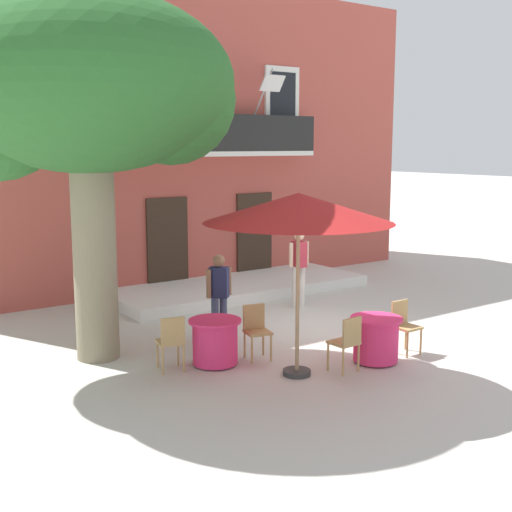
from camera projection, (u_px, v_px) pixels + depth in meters
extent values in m
plane|color=beige|center=(313.00, 333.00, 12.82)|extent=(120.00, 120.00, 0.00)
cube|color=#B24C42|center=(172.00, 138.00, 18.31)|extent=(13.00, 4.00, 7.50)
cube|color=#332319|center=(167.00, 245.00, 16.36)|extent=(1.10, 0.08, 2.30)
cube|color=#332319|center=(254.00, 236.00, 17.85)|extent=(1.10, 0.08, 2.30)
cube|color=silver|center=(129.00, 96.00, 15.26)|extent=(1.10, 0.08, 1.90)
cube|color=black|center=(130.00, 96.00, 15.24)|extent=(0.84, 0.04, 1.60)
cube|color=silver|center=(211.00, 100.00, 16.53)|extent=(1.10, 0.08, 1.90)
cube|color=black|center=(212.00, 100.00, 16.50)|extent=(0.84, 0.04, 1.60)
cube|color=silver|center=(282.00, 103.00, 17.79)|extent=(1.10, 0.08, 1.90)
cube|color=black|center=(283.00, 103.00, 17.76)|extent=(0.84, 0.04, 1.60)
cube|color=silver|center=(218.00, 154.00, 16.51)|extent=(5.60, 0.65, 0.12)
cube|color=black|center=(224.00, 133.00, 16.19)|extent=(5.60, 0.06, 0.90)
cylinder|color=#B2B2B7|center=(178.00, 93.00, 15.45)|extent=(0.04, 0.95, 1.33)
cube|color=#192D9E|center=(187.00, 78.00, 15.04)|extent=(0.60, 0.29, 0.38)
cylinder|color=#B2B2B7|center=(262.00, 97.00, 16.83)|extent=(0.04, 0.95, 1.33)
cube|color=white|center=(273.00, 83.00, 16.42)|extent=(0.60, 0.29, 0.38)
cylinder|color=slate|center=(132.00, 146.00, 15.18)|extent=(0.28, 0.28, 0.27)
ellipsoid|color=#4C8E38|center=(131.00, 132.00, 15.13)|extent=(0.36, 0.36, 0.35)
cylinder|color=#47423D|center=(190.00, 145.00, 16.06)|extent=(0.31, 0.31, 0.31)
ellipsoid|color=#4C8E38|center=(190.00, 128.00, 15.99)|extent=(0.41, 0.41, 0.47)
cylinder|color=slate|center=(243.00, 145.00, 16.94)|extent=(0.25, 0.25, 0.32)
ellipsoid|color=#2D7533|center=(243.00, 130.00, 16.88)|extent=(0.33, 0.33, 0.42)
cylinder|color=slate|center=(291.00, 146.00, 17.82)|extent=(0.26, 0.26, 0.25)
ellipsoid|color=#4C8E38|center=(291.00, 134.00, 17.77)|extent=(0.34, 0.34, 0.38)
cube|color=silver|center=(238.00, 287.00, 16.35)|extent=(6.40, 2.38, 0.25)
cylinder|color=#7F755B|center=(95.00, 264.00, 11.10)|extent=(0.71, 0.71, 3.22)
ellipsoid|color=#286028|center=(88.00, 82.00, 10.62)|extent=(4.81, 4.33, 2.89)
sphere|color=#286028|center=(170.00, 99.00, 10.96)|extent=(2.17, 2.17, 2.17)
cylinder|color=#E52D66|center=(215.00, 343.00, 10.93)|extent=(0.74, 0.74, 0.68)
cylinder|color=#E52D66|center=(215.00, 321.00, 10.87)|extent=(0.86, 0.86, 0.04)
cylinder|color=#2D2823|center=(215.00, 364.00, 10.99)|extent=(0.44, 0.44, 0.03)
cylinder|color=tan|center=(271.00, 348.00, 11.13)|extent=(0.04, 0.04, 0.45)
cylinder|color=tan|center=(252.00, 350.00, 11.01)|extent=(0.04, 0.04, 0.45)
cylinder|color=tan|center=(263.00, 343.00, 11.44)|extent=(0.04, 0.04, 0.45)
cylinder|color=tan|center=(245.00, 345.00, 11.32)|extent=(0.04, 0.04, 0.45)
cube|color=tan|center=(258.00, 332.00, 11.19)|extent=(0.48, 0.48, 0.04)
cube|color=tan|center=(254.00, 316.00, 11.31)|extent=(0.38, 0.13, 0.42)
cylinder|color=tan|center=(157.00, 355.00, 10.77)|extent=(0.04, 0.04, 0.45)
cylinder|color=tan|center=(178.00, 352.00, 10.90)|extent=(0.04, 0.04, 0.45)
cylinder|color=tan|center=(163.00, 361.00, 10.46)|extent=(0.04, 0.04, 0.45)
cylinder|color=tan|center=(184.00, 359.00, 10.58)|extent=(0.04, 0.04, 0.45)
cube|color=tan|center=(170.00, 342.00, 10.64)|extent=(0.48, 0.48, 0.04)
cube|color=tan|center=(173.00, 331.00, 10.43)|extent=(0.38, 0.13, 0.42)
cylinder|color=#E52D66|center=(376.00, 340.00, 11.07)|extent=(0.74, 0.74, 0.68)
cylinder|color=#E52D66|center=(377.00, 319.00, 11.01)|extent=(0.86, 0.86, 0.04)
cylinder|color=#2D2823|center=(375.00, 361.00, 11.12)|extent=(0.44, 0.44, 0.03)
cylinder|color=tan|center=(421.00, 342.00, 11.49)|extent=(0.04, 0.04, 0.45)
cylinder|color=tan|center=(407.00, 345.00, 11.29)|extent=(0.04, 0.04, 0.45)
cylinder|color=tan|center=(406.00, 337.00, 11.76)|extent=(0.04, 0.04, 0.45)
cylinder|color=tan|center=(392.00, 341.00, 11.56)|extent=(0.04, 0.04, 0.45)
cube|color=tan|center=(407.00, 327.00, 11.48)|extent=(0.40, 0.40, 0.04)
cube|color=tan|center=(400.00, 312.00, 11.59)|extent=(0.38, 0.04, 0.42)
cylinder|color=tan|center=(328.00, 357.00, 10.67)|extent=(0.04, 0.04, 0.45)
cylinder|color=tan|center=(343.00, 353.00, 10.88)|extent=(0.04, 0.04, 0.45)
cylinder|color=tan|center=(343.00, 362.00, 10.41)|extent=(0.04, 0.04, 0.45)
cylinder|color=tan|center=(358.00, 358.00, 10.61)|extent=(0.04, 0.04, 0.45)
cube|color=tan|center=(344.00, 343.00, 10.60)|extent=(0.41, 0.41, 0.04)
cube|color=tan|center=(352.00, 331.00, 10.42)|extent=(0.38, 0.05, 0.42)
cylinder|color=#997A56|center=(298.00, 295.00, 10.29)|extent=(0.06, 0.06, 2.55)
cylinder|color=#333333|center=(297.00, 372.00, 10.50)|extent=(0.44, 0.44, 0.08)
cone|color=#B21E1E|center=(298.00, 208.00, 10.07)|extent=(2.90, 2.90, 0.45)
cylinder|color=#47423D|center=(100.00, 308.00, 14.34)|extent=(0.28, 0.28, 0.24)
ellipsoid|color=#2D7533|center=(100.00, 296.00, 14.30)|extent=(0.37, 0.37, 0.29)
cylinder|color=silver|center=(295.00, 287.00, 14.76)|extent=(0.14, 0.14, 0.92)
cylinder|color=silver|center=(302.00, 286.00, 14.86)|extent=(0.14, 0.14, 0.92)
cube|color=#B72D3D|center=(299.00, 254.00, 14.69)|extent=(0.26, 0.37, 0.56)
sphere|color=beige|center=(299.00, 236.00, 14.62)|extent=(0.22, 0.22, 0.22)
cylinder|color=beige|center=(291.00, 255.00, 14.56)|extent=(0.09, 0.09, 0.52)
cylinder|color=beige|center=(307.00, 253.00, 14.81)|extent=(0.09, 0.09, 0.52)
cylinder|color=#384260|center=(215.00, 319.00, 12.28)|extent=(0.14, 0.14, 0.80)
cylinder|color=#384260|center=(223.00, 318.00, 12.39)|extent=(0.14, 0.14, 0.80)
cube|color=#1E2347|center=(219.00, 282.00, 12.22)|extent=(0.39, 0.40, 0.56)
sphere|color=brown|center=(219.00, 261.00, 12.16)|extent=(0.22, 0.22, 0.22)
cylinder|color=brown|center=(209.00, 284.00, 12.10)|extent=(0.09, 0.09, 0.52)
cylinder|color=brown|center=(229.00, 281.00, 12.35)|extent=(0.09, 0.09, 0.52)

